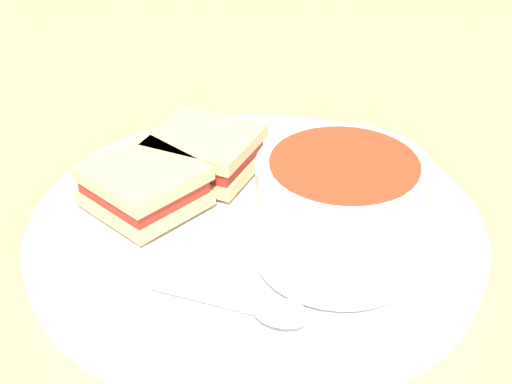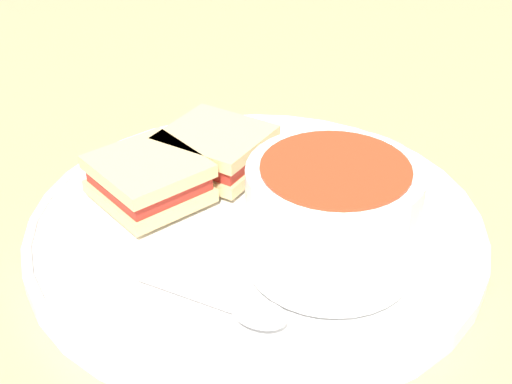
% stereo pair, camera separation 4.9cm
% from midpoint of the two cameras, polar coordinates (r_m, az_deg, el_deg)
% --- Properties ---
extents(ground_plane, '(2.40, 2.40, 0.00)m').
position_cam_midpoint_polar(ground_plane, '(0.51, -2.74, -3.71)').
color(ground_plane, tan).
extents(plate, '(0.32, 0.32, 0.02)m').
position_cam_midpoint_polar(plate, '(0.51, -2.77, -2.82)').
color(plate, white).
rests_on(plate, ground_plane).
extents(soup_bowl, '(0.11, 0.11, 0.07)m').
position_cam_midpoint_polar(soup_bowl, '(0.44, 3.67, -1.57)').
color(soup_bowl, white).
rests_on(soup_bowl, plate).
extents(spoon, '(0.03, 0.10, 0.01)m').
position_cam_midpoint_polar(spoon, '(0.42, -2.26, -9.60)').
color(spoon, silver).
rests_on(spoon, plate).
extents(sandwich_half_near, '(0.07, 0.08, 0.03)m').
position_cam_midpoint_polar(sandwich_half_near, '(0.55, -6.62, 3.14)').
color(sandwich_half_near, '#DBBC7F').
rests_on(sandwich_half_near, plate).
extents(sandwich_half_far, '(0.09, 0.09, 0.03)m').
position_cam_midpoint_polar(sandwich_half_far, '(0.52, -11.68, 0.42)').
color(sandwich_half_far, '#DBBC7F').
rests_on(sandwich_half_far, plate).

